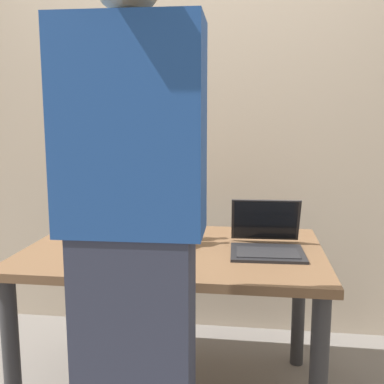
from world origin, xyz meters
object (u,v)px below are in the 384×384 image
beer_bottle_dark (142,219)px  person_figure (133,249)px  beer_bottle_amber (185,222)px  coffee_mug (147,250)px  beer_bottle_green (166,224)px  laptop (267,240)px  beer_bottle_brown (180,214)px

beer_bottle_dark → person_figure: (0.16, -0.74, 0.08)m
beer_bottle_dark → beer_bottle_amber: size_ratio=1.01×
person_figure → coffee_mug: person_figure is taller
beer_bottle_green → beer_bottle_amber: bearing=37.7°
beer_bottle_amber → person_figure: 0.73m
laptop → coffee_mug: bearing=-153.4°
beer_bottle_dark → beer_bottle_amber: (0.21, -0.02, -0.00)m
beer_bottle_green → beer_bottle_amber: 0.10m
coffee_mug → beer_bottle_green: bearing=81.0°
laptop → beer_bottle_dark: beer_bottle_dark is taller
laptop → beer_bottle_green: beer_bottle_green is taller
beer_bottle_dark → person_figure: person_figure is taller
beer_bottle_dark → person_figure: size_ratio=0.16×
beer_bottle_brown → beer_bottle_dark: size_ratio=1.11×
person_figure → coffee_mug: (-0.07, 0.45, -0.14)m
coffee_mug → laptop: bearing=26.6°
beer_bottle_green → coffee_mug: size_ratio=2.44×
beer_bottle_green → beer_bottle_brown: beer_bottle_brown is taller
laptop → beer_bottle_green: 0.44m
person_figure → beer_bottle_dark: bearing=102.1°
beer_bottle_green → coffee_mug: (-0.03, -0.21, -0.06)m
beer_bottle_brown → person_figure: size_ratio=0.18×
beer_bottle_green → coffee_mug: 0.22m
beer_bottle_amber → person_figure: size_ratio=0.16×
person_figure → beer_bottle_amber: bearing=86.3°
person_figure → laptop: bearing=59.4°
beer_bottle_green → person_figure: bearing=-87.2°
beer_bottle_amber → coffee_mug: bearing=-112.4°
beer_bottle_dark → person_figure: 0.76m
beer_bottle_green → beer_bottle_brown: bearing=72.8°
laptop → beer_bottle_brown: beer_bottle_brown is taller
beer_bottle_dark → beer_bottle_amber: 0.21m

